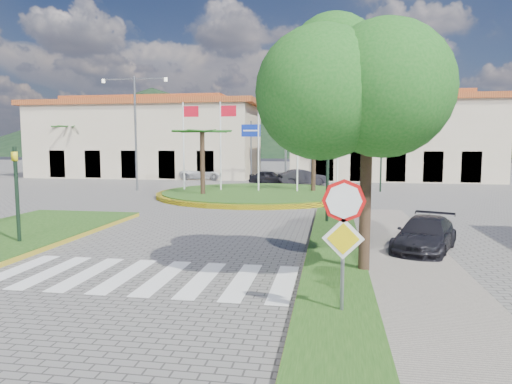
% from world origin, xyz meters
% --- Properties ---
extents(ground, '(160.00, 160.00, 0.00)m').
position_xyz_m(ground, '(0.00, 0.00, 0.00)').
color(ground, slate).
rests_on(ground, ground).
extents(sidewalk_right, '(4.00, 28.00, 0.15)m').
position_xyz_m(sidewalk_right, '(6.00, 2.00, 0.07)').
color(sidewalk_right, gray).
rests_on(sidewalk_right, ground).
extents(verge_right, '(1.60, 28.00, 0.18)m').
position_xyz_m(verge_right, '(4.80, 2.00, 0.09)').
color(verge_right, '#1C4614').
rests_on(verge_right, ground).
extents(crosswalk, '(8.00, 3.00, 0.01)m').
position_xyz_m(crosswalk, '(0.00, 4.00, 0.01)').
color(crosswalk, silver).
rests_on(crosswalk, ground).
extents(roundabout_island, '(12.70, 12.70, 6.00)m').
position_xyz_m(roundabout_island, '(0.00, 22.00, 0.17)').
color(roundabout_island, yellow).
rests_on(roundabout_island, ground).
extents(stop_sign, '(0.80, 0.11, 2.65)m').
position_xyz_m(stop_sign, '(4.90, 1.96, 1.79)').
color(stop_sign, slate).
rests_on(stop_sign, ground).
extents(deciduous_tree, '(3.60, 3.60, 6.80)m').
position_xyz_m(deciduous_tree, '(5.50, 5.00, 5.18)').
color(deciduous_tree, black).
rests_on(deciduous_tree, ground).
extents(traffic_light_left, '(0.15, 0.18, 3.20)m').
position_xyz_m(traffic_light_left, '(-5.20, 6.50, 1.94)').
color(traffic_light_left, black).
rests_on(traffic_light_left, ground).
extents(traffic_light_right, '(0.15, 0.18, 3.20)m').
position_xyz_m(traffic_light_right, '(4.50, 12.00, 1.94)').
color(traffic_light_right, black).
rests_on(traffic_light_right, ground).
extents(traffic_light_far, '(0.18, 0.15, 3.20)m').
position_xyz_m(traffic_light_far, '(8.00, 26.00, 1.94)').
color(traffic_light_far, black).
rests_on(traffic_light_far, ground).
extents(direction_sign_west, '(1.60, 0.14, 5.20)m').
position_xyz_m(direction_sign_west, '(-2.00, 30.97, 3.53)').
color(direction_sign_west, slate).
rests_on(direction_sign_west, ground).
extents(direction_sign_east, '(1.60, 0.14, 5.20)m').
position_xyz_m(direction_sign_east, '(3.00, 30.97, 3.53)').
color(direction_sign_east, slate).
rests_on(direction_sign_east, ground).
extents(street_lamp_centre, '(4.80, 0.16, 8.00)m').
position_xyz_m(street_lamp_centre, '(1.00, 30.00, 4.50)').
color(street_lamp_centre, slate).
rests_on(street_lamp_centre, ground).
extents(street_lamp_west, '(4.80, 0.16, 8.00)m').
position_xyz_m(street_lamp_west, '(-9.00, 24.00, 4.50)').
color(street_lamp_west, slate).
rests_on(street_lamp_west, ground).
extents(building_left, '(23.32, 9.54, 8.05)m').
position_xyz_m(building_left, '(-14.00, 38.00, 3.90)').
color(building_left, beige).
rests_on(building_left, ground).
extents(building_right, '(19.08, 9.54, 8.05)m').
position_xyz_m(building_right, '(10.00, 38.00, 3.90)').
color(building_right, beige).
rests_on(building_right, ground).
extents(hill_far_west, '(140.00, 140.00, 22.00)m').
position_xyz_m(hill_far_west, '(-55.00, 140.00, 11.00)').
color(hill_far_west, black).
rests_on(hill_far_west, ground).
extents(hill_far_mid, '(180.00, 180.00, 30.00)m').
position_xyz_m(hill_far_mid, '(15.00, 160.00, 15.00)').
color(hill_far_mid, black).
rests_on(hill_far_mid, ground).
extents(hill_near_back, '(110.00, 110.00, 16.00)m').
position_xyz_m(hill_near_back, '(-10.00, 130.00, 8.00)').
color(hill_near_back, black).
rests_on(hill_near_back, ground).
extents(white_van, '(4.31, 2.13, 1.18)m').
position_xyz_m(white_van, '(-7.11, 34.29, 0.59)').
color(white_van, '#B9B9BB').
rests_on(white_van, ground).
extents(car_dark_a, '(3.45, 1.64, 1.14)m').
position_xyz_m(car_dark_a, '(-0.34, 30.38, 0.57)').
color(car_dark_a, black).
rests_on(car_dark_a, ground).
extents(car_dark_b, '(4.09, 2.66, 1.27)m').
position_xyz_m(car_dark_b, '(2.38, 30.00, 0.64)').
color(car_dark_b, black).
rests_on(car_dark_b, ground).
extents(car_side_right, '(2.70, 3.96, 1.07)m').
position_xyz_m(car_side_right, '(7.50, 7.84, 0.53)').
color(car_side_right, black).
rests_on(car_side_right, ground).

